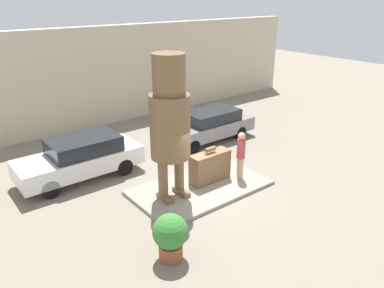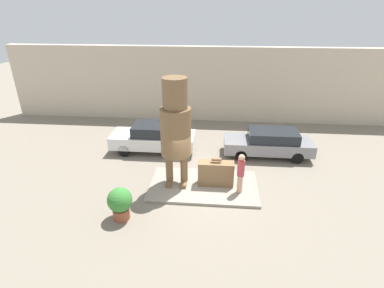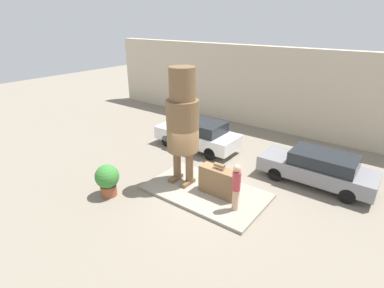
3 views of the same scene
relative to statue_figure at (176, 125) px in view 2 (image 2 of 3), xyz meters
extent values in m
plane|color=gray|center=(1.21, -0.07, -2.92)|extent=(60.00, 60.00, 0.00)
cube|color=gray|center=(1.21, -0.07, -2.86)|extent=(4.80, 2.82, 0.12)
cube|color=beige|center=(1.21, 8.81, -0.41)|extent=(28.00, 0.60, 5.03)
cube|color=brown|center=(-0.33, -0.11, -2.72)|extent=(0.25, 0.74, 0.16)
cube|color=brown|center=(0.33, -0.11, -2.72)|extent=(0.25, 0.74, 0.16)
cylinder|color=brown|center=(-0.33, 0.00, -1.99)|extent=(0.32, 0.32, 1.30)
cylinder|color=brown|center=(0.33, 0.00, -1.99)|extent=(0.32, 0.32, 1.30)
cylinder|color=brown|center=(0.00, 0.00, -0.30)|extent=(1.30, 1.30, 2.08)
cylinder|color=brown|center=(0.00, 0.00, 1.36)|extent=(1.02, 1.02, 1.25)
cube|color=brown|center=(1.74, 0.04, -2.25)|extent=(1.57, 0.54, 1.11)
cylinder|color=brown|center=(1.74, 0.04, -1.55)|extent=(0.43, 0.16, 0.16)
cylinder|color=tan|center=(2.77, -0.48, -2.40)|extent=(0.23, 0.23, 0.81)
cylinder|color=#B23D42|center=(2.77, -0.48, -1.63)|extent=(0.31, 0.31, 0.72)
sphere|color=tan|center=(2.77, -0.48, -1.14)|extent=(0.27, 0.27, 0.27)
cube|color=silver|center=(-1.79, 3.42, -2.25)|extent=(4.58, 1.81, 0.68)
cube|color=#1E2328|center=(-1.56, 3.42, -1.63)|extent=(2.52, 1.63, 0.56)
cylinder|color=black|center=(-3.21, 2.61, -2.59)|extent=(0.66, 0.18, 0.66)
cylinder|color=black|center=(-3.21, 4.24, -2.59)|extent=(0.66, 0.18, 0.66)
cylinder|color=black|center=(-0.37, 2.61, -2.59)|extent=(0.66, 0.18, 0.66)
cylinder|color=black|center=(-0.37, 4.24, -2.59)|extent=(0.66, 0.18, 0.66)
cube|color=gray|center=(4.46, 3.37, -2.30)|extent=(4.65, 1.71, 0.63)
cube|color=#1E2328|center=(4.70, 3.37, -1.73)|extent=(2.56, 1.54, 0.52)
cylinder|color=black|center=(3.02, 2.61, -2.62)|extent=(0.61, 0.18, 0.61)
cylinder|color=black|center=(3.02, 4.14, -2.62)|extent=(0.61, 0.18, 0.61)
cylinder|color=black|center=(5.90, 2.61, -2.62)|extent=(0.61, 0.18, 0.61)
cylinder|color=black|center=(5.90, 4.14, -2.62)|extent=(0.61, 0.18, 0.61)
cylinder|color=brown|center=(-1.81, -2.51, -2.70)|extent=(0.63, 0.63, 0.44)
sphere|color=#387F33|center=(-1.81, -2.51, -2.08)|extent=(0.94, 0.94, 0.94)
camera|label=1|loc=(-6.36, -9.19, 3.64)|focal=35.00mm
camera|label=2|loc=(1.70, -11.48, 4.52)|focal=28.00mm
camera|label=3|loc=(7.02, -8.70, 3.63)|focal=28.00mm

